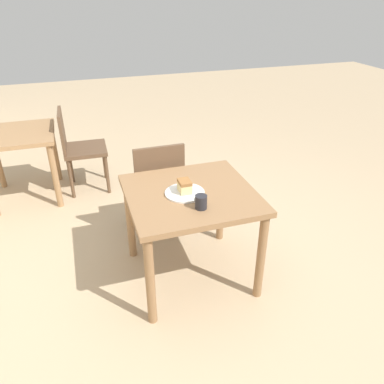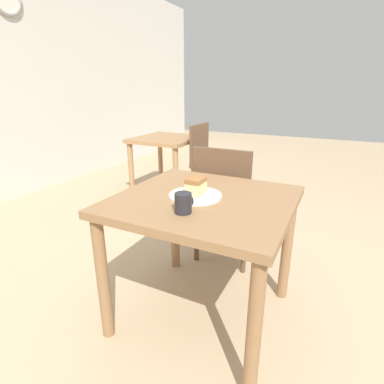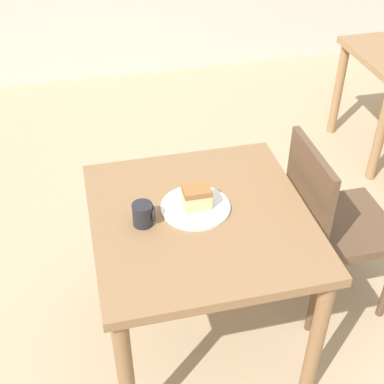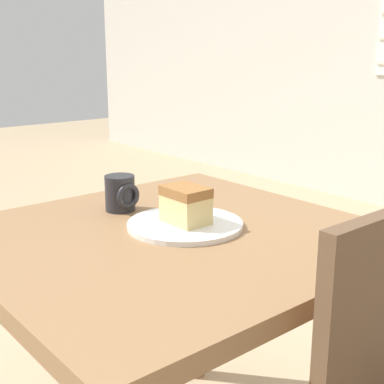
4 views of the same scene
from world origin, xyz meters
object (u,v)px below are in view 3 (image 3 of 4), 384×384
Objects in this scene: chair_near_window at (331,221)px; dining_table_near at (200,237)px; cake_slice at (197,197)px; plate at (195,207)px; coffee_mug at (144,214)px.

dining_table_near is at bearing 98.96° from chair_near_window.
plate is at bearing 164.16° from cake_slice.
chair_near_window is at bearing 6.53° from coffee_mug.
dining_table_near is 0.13m from plate.
chair_near_window is 0.67m from plate.
cake_slice is (-0.62, -0.05, 0.29)m from chair_near_window.
dining_table_near is at bearing -0.53° from coffee_mug.
cake_slice is 1.16× the size of coffee_mug.
cake_slice reaches higher than plate.
plate is 2.56× the size of cake_slice.
chair_near_window reaches higher than cake_slice.
cake_slice reaches higher than dining_table_near.
cake_slice is at bearing -15.84° from plate.
dining_table_near is at bearing -78.53° from plate.
plate is at bearing 101.47° from dining_table_near.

